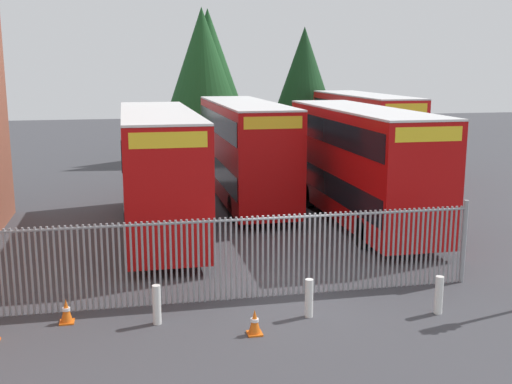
# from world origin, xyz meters

# --- Properties ---
(ground_plane) EXTENTS (100.00, 100.00, 0.00)m
(ground_plane) POSITION_xyz_m (0.00, 8.00, 0.00)
(ground_plane) COLOR #3D3D42
(palisade_fence) EXTENTS (12.99, 0.14, 2.35)m
(palisade_fence) POSITION_xyz_m (-1.36, 0.00, 1.18)
(palisade_fence) COLOR gray
(palisade_fence) RESTS_ON ground
(double_decker_bus_near_gate) EXTENTS (2.54, 10.81, 4.42)m
(double_decker_bus_near_gate) POSITION_xyz_m (4.69, 7.04, 2.42)
(double_decker_bus_near_gate) COLOR #B70C0C
(double_decker_bus_near_gate) RESTS_ON ground
(double_decker_bus_behind_fence_left) EXTENTS (2.54, 10.81, 4.42)m
(double_decker_bus_behind_fence_left) POSITION_xyz_m (-2.90, 7.14, 2.42)
(double_decker_bus_behind_fence_left) COLOR #B70C0C
(double_decker_bus_behind_fence_left) RESTS_ON ground
(double_decker_bus_behind_fence_right) EXTENTS (2.54, 10.81, 4.42)m
(double_decker_bus_behind_fence_right) POSITION_xyz_m (9.00, 17.77, 2.42)
(double_decker_bus_behind_fence_right) COLOR red
(double_decker_bus_behind_fence_right) RESTS_ON ground
(double_decker_bus_far_back) EXTENTS (2.54, 10.81, 4.42)m
(double_decker_bus_far_back) POSITION_xyz_m (1.09, 11.65, 2.42)
(double_decker_bus_far_back) COLOR #B70C0C
(double_decker_bus_far_back) RESTS_ON ground
(bollard_near_left) EXTENTS (0.20, 0.20, 0.95)m
(bollard_near_left) POSITION_xyz_m (-3.47, -1.20, 0.47)
(bollard_near_left) COLOR silver
(bollard_near_left) RESTS_ON ground
(bollard_center_front) EXTENTS (0.20, 0.20, 0.95)m
(bollard_center_front) POSITION_xyz_m (0.15, -1.52, 0.47)
(bollard_center_front) COLOR silver
(bollard_center_front) RESTS_ON ground
(bollard_near_right) EXTENTS (0.20, 0.20, 0.95)m
(bollard_near_right) POSITION_xyz_m (3.32, -1.98, 0.47)
(bollard_near_right) COLOR silver
(bollard_near_right) RESTS_ON ground
(traffic_cone_by_gate) EXTENTS (0.34, 0.34, 0.59)m
(traffic_cone_by_gate) POSITION_xyz_m (-1.34, -2.25, 0.29)
(traffic_cone_by_gate) COLOR orange
(traffic_cone_by_gate) RESTS_ON ground
(traffic_cone_mid_forecourt) EXTENTS (0.34, 0.34, 0.59)m
(traffic_cone_mid_forecourt) POSITION_xyz_m (-5.57, -0.71, 0.29)
(traffic_cone_mid_forecourt) COLOR orange
(traffic_cone_mid_forecourt) RESTS_ON ground
(tree_tall_back) EXTENTS (4.84, 4.84, 9.49)m
(tree_tall_back) POSITION_xyz_m (0.82, 24.08, 6.02)
(tree_tall_back) COLOR #4C3823
(tree_tall_back) RESTS_ON ground
(tree_short_side) EXTENTS (4.84, 4.84, 9.52)m
(tree_short_side) POSITION_xyz_m (1.36, 25.33, 6.05)
(tree_short_side) COLOR #4C3823
(tree_short_side) RESTS_ON ground
(tree_mid_row) EXTENTS (4.34, 4.34, 8.44)m
(tree_mid_row) POSITION_xyz_m (7.58, 24.81, 5.33)
(tree_mid_row) COLOR #4C3823
(tree_mid_row) RESTS_ON ground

